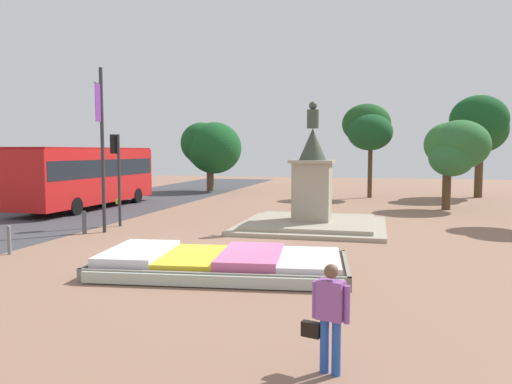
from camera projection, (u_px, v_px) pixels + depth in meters
The scene contains 13 objects.
ground_plane at pixel (201, 254), 15.39m from camera, with size 91.16×91.16×0.00m, color #8C6651.
flower_planter at pixel (220, 263), 13.13m from camera, with size 6.87×3.93×0.56m.
statue_monument at pixel (312, 204), 20.71m from camera, with size 5.98×5.98×5.20m.
traffic_light_mid_block at pixel (117, 163), 20.98m from camera, with size 0.42×0.31×3.88m.
banner_pole at pixel (102, 146), 19.26m from camera, with size 0.14×0.65×6.37m.
city_bus at pixel (87, 174), 27.55m from camera, with size 2.86×10.35×3.37m.
pedestrian_with_handbag at pixel (329, 313), 7.09m from camera, with size 0.71×0.34×1.60m.
kerb_bollard_mid_b at pixel (9, 239), 15.36m from camera, with size 0.12×0.12×0.91m.
kerb_bollard_north at pixel (84, 221), 19.21m from camera, with size 0.18×0.18×0.90m.
park_tree_far_left at pixel (479, 125), 33.77m from camera, with size 4.07×5.08×6.86m.
park_tree_far_right at pixel (368, 128), 33.47m from camera, with size 3.39×3.78×6.37m.
park_tree_street_side at pixel (455, 148), 27.02m from camera, with size 3.45×3.39×4.86m.
park_tree_distant at pixel (210, 147), 38.99m from camera, with size 4.72×4.84×5.41m.
Camera 1 is at (5.25, -14.35, 3.19)m, focal length 35.00 mm.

